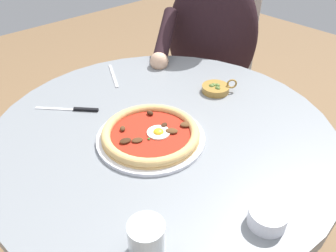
{
  "coord_description": "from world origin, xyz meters",
  "views": [
    {
      "loc": [
        -0.58,
        0.51,
        1.29
      ],
      "look_at": [
        -0.01,
        -0.01,
        0.72
      ],
      "focal_mm": 36.34,
      "sensor_mm": 36.0,
      "label": 1
    }
  ],
  "objects_px": {
    "steak_knife": "(76,109)",
    "fork_utensil": "(113,76)",
    "dining_table": "(163,158)",
    "water_glass": "(147,241)",
    "pizza_on_plate": "(151,134)",
    "olive_pan": "(216,88)",
    "ramekin_capers": "(268,217)",
    "diner_person": "(208,78)",
    "cafe_chair_diner": "(215,65)"
  },
  "relations": [
    {
      "from": "cafe_chair_diner",
      "to": "ramekin_capers",
      "type": "bearing_deg",
      "value": 135.85
    },
    {
      "from": "cafe_chair_diner",
      "to": "olive_pan",
      "type": "bearing_deg",
      "value": 130.1
    },
    {
      "from": "dining_table",
      "to": "water_glass",
      "type": "height_order",
      "value": "water_glass"
    },
    {
      "from": "pizza_on_plate",
      "to": "ramekin_capers",
      "type": "distance_m",
      "value": 0.37
    },
    {
      "from": "cafe_chair_diner",
      "to": "diner_person",
      "type": "bearing_deg",
      "value": 119.15
    },
    {
      "from": "olive_pan",
      "to": "diner_person",
      "type": "height_order",
      "value": "diner_person"
    },
    {
      "from": "steak_knife",
      "to": "diner_person",
      "type": "bearing_deg",
      "value": -82.88
    },
    {
      "from": "dining_table",
      "to": "diner_person",
      "type": "bearing_deg",
      "value": -60.04
    },
    {
      "from": "fork_utensil",
      "to": "cafe_chair_diner",
      "type": "height_order",
      "value": "cafe_chair_diner"
    },
    {
      "from": "dining_table",
      "to": "pizza_on_plate",
      "type": "height_order",
      "value": "pizza_on_plate"
    },
    {
      "from": "pizza_on_plate",
      "to": "ramekin_capers",
      "type": "height_order",
      "value": "ramekin_capers"
    },
    {
      "from": "diner_person",
      "to": "dining_table",
      "type": "bearing_deg",
      "value": 119.96
    },
    {
      "from": "cafe_chair_diner",
      "to": "steak_knife",
      "type": "bearing_deg",
      "value": 100.75
    },
    {
      "from": "olive_pan",
      "to": "fork_utensil",
      "type": "height_order",
      "value": "olive_pan"
    },
    {
      "from": "fork_utensil",
      "to": "diner_person",
      "type": "bearing_deg",
      "value": -91.9
    },
    {
      "from": "water_glass",
      "to": "fork_utensil",
      "type": "height_order",
      "value": "water_glass"
    },
    {
      "from": "water_glass",
      "to": "olive_pan",
      "type": "xyz_separation_m",
      "value": [
        0.31,
        -0.55,
        -0.02
      ]
    },
    {
      "from": "pizza_on_plate",
      "to": "ramekin_capers",
      "type": "xyz_separation_m",
      "value": [
        -0.37,
        0.0,
        0.0
      ]
    },
    {
      "from": "dining_table",
      "to": "water_glass",
      "type": "bearing_deg",
      "value": 134.15
    },
    {
      "from": "pizza_on_plate",
      "to": "olive_pan",
      "type": "height_order",
      "value": "olive_pan"
    },
    {
      "from": "water_glass",
      "to": "cafe_chair_diner",
      "type": "relative_size",
      "value": 0.09
    },
    {
      "from": "dining_table",
      "to": "fork_utensil",
      "type": "relative_size",
      "value": 6.05
    },
    {
      "from": "pizza_on_plate",
      "to": "olive_pan",
      "type": "relative_size",
      "value": 2.95
    },
    {
      "from": "pizza_on_plate",
      "to": "cafe_chair_diner",
      "type": "bearing_deg",
      "value": -61.09
    },
    {
      "from": "pizza_on_plate",
      "to": "diner_person",
      "type": "relative_size",
      "value": 0.25
    },
    {
      "from": "dining_table",
      "to": "olive_pan",
      "type": "xyz_separation_m",
      "value": [
        0.03,
        -0.27,
        0.13
      ]
    },
    {
      "from": "steak_knife",
      "to": "ramekin_capers",
      "type": "bearing_deg",
      "value": -173.6
    },
    {
      "from": "pizza_on_plate",
      "to": "olive_pan",
      "type": "xyz_separation_m",
      "value": [
        0.05,
        -0.32,
        -0.0
      ]
    },
    {
      "from": "olive_pan",
      "to": "diner_person",
      "type": "distance_m",
      "value": 0.48
    },
    {
      "from": "pizza_on_plate",
      "to": "water_glass",
      "type": "distance_m",
      "value": 0.35
    },
    {
      "from": "cafe_chair_diner",
      "to": "fork_utensil",
      "type": "bearing_deg",
      "value": 94.88
    },
    {
      "from": "dining_table",
      "to": "steak_knife",
      "type": "height_order",
      "value": "steak_knife"
    },
    {
      "from": "pizza_on_plate",
      "to": "water_glass",
      "type": "relative_size",
      "value": 3.74
    },
    {
      "from": "olive_pan",
      "to": "diner_person",
      "type": "xyz_separation_m",
      "value": [
        0.3,
        -0.32,
        -0.19
      ]
    },
    {
      "from": "pizza_on_plate",
      "to": "cafe_chair_diner",
      "type": "distance_m",
      "value": 0.9
    },
    {
      "from": "water_glass",
      "to": "fork_utensil",
      "type": "xyz_separation_m",
      "value": [
        0.63,
        -0.36,
        -0.03
      ]
    },
    {
      "from": "dining_table",
      "to": "fork_utensil",
      "type": "bearing_deg",
      "value": -12.69
    },
    {
      "from": "steak_knife",
      "to": "fork_utensil",
      "type": "height_order",
      "value": "steak_knife"
    },
    {
      "from": "dining_table",
      "to": "diner_person",
      "type": "distance_m",
      "value": 0.68
    },
    {
      "from": "cafe_chair_diner",
      "to": "pizza_on_plate",
      "type": "bearing_deg",
      "value": 118.91
    },
    {
      "from": "pizza_on_plate",
      "to": "water_glass",
      "type": "bearing_deg",
      "value": 138.72
    },
    {
      "from": "water_glass",
      "to": "cafe_chair_diner",
      "type": "bearing_deg",
      "value": -55.54
    },
    {
      "from": "dining_table",
      "to": "pizza_on_plate",
      "type": "distance_m",
      "value": 0.14
    },
    {
      "from": "water_glass",
      "to": "ramekin_capers",
      "type": "xyz_separation_m",
      "value": [
        -0.11,
        -0.22,
        -0.01
      ]
    },
    {
      "from": "dining_table",
      "to": "olive_pan",
      "type": "relative_size",
      "value": 9.8
    },
    {
      "from": "pizza_on_plate",
      "to": "dining_table",
      "type": "bearing_deg",
      "value": -73.88
    },
    {
      "from": "steak_knife",
      "to": "fork_utensil",
      "type": "distance_m",
      "value": 0.24
    },
    {
      "from": "dining_table",
      "to": "ramekin_capers",
      "type": "distance_m",
      "value": 0.42
    },
    {
      "from": "steak_knife",
      "to": "olive_pan",
      "type": "xyz_separation_m",
      "value": [
        -0.21,
        -0.4,
        0.01
      ]
    },
    {
      "from": "ramekin_capers",
      "to": "olive_pan",
      "type": "xyz_separation_m",
      "value": [
        0.42,
        -0.33,
        -0.01
      ]
    }
  ]
}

